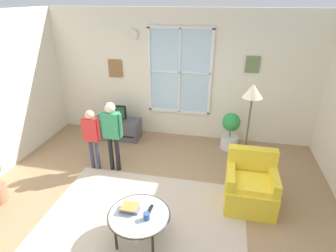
# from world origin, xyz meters

# --- Properties ---
(ground_plane) EXTENTS (6.47, 5.93, 0.02)m
(ground_plane) POSITION_xyz_m (0.00, 0.00, -0.01)
(ground_plane) COLOR #9E7A56
(back_wall) EXTENTS (5.87, 0.17, 2.83)m
(back_wall) POSITION_xyz_m (-0.00, 2.72, 1.42)
(back_wall) COLOR silver
(back_wall) RESTS_ON ground_plane
(area_rug) EXTENTS (2.99, 2.00, 0.01)m
(area_rug) POSITION_xyz_m (-0.04, -0.12, 0.00)
(area_rug) COLOR #C6B29E
(area_rug) RESTS_ON ground_plane
(tv_stand) EXTENTS (1.07, 0.46, 0.46)m
(tv_stand) POSITION_xyz_m (-1.38, 2.21, 0.23)
(tv_stand) COLOR #4C4C51
(tv_stand) RESTS_ON ground_plane
(television) EXTENTS (0.49, 0.08, 0.34)m
(television) POSITION_xyz_m (-1.38, 2.20, 0.65)
(television) COLOR #4C4C4C
(television) RESTS_ON tv_stand
(armchair) EXTENTS (0.76, 0.74, 0.87)m
(armchair) POSITION_xyz_m (1.51, 0.48, 0.33)
(armchair) COLOR yellow
(armchair) RESTS_ON ground_plane
(coffee_table) EXTENTS (0.84, 0.84, 0.42)m
(coffee_table) POSITION_xyz_m (0.02, -0.55, 0.39)
(coffee_table) COLOR #99B2B7
(coffee_table) RESTS_ON ground_plane
(book_stack) EXTENTS (0.25, 0.19, 0.07)m
(book_stack) POSITION_xyz_m (-0.13, -0.50, 0.45)
(book_stack) COLOR #695DAE
(book_stack) RESTS_ON coffee_table
(cup) EXTENTS (0.09, 0.09, 0.10)m
(cup) POSITION_xyz_m (0.14, -0.61, 0.47)
(cup) COLOR #334C8C
(cup) RESTS_ON coffee_table
(remote_near_books) EXTENTS (0.05, 0.14, 0.02)m
(remote_near_books) POSITION_xyz_m (0.14, -0.43, 0.43)
(remote_near_books) COLOR black
(remote_near_books) RESTS_ON coffee_table
(person_red_shirt) EXTENTS (0.36, 0.17, 1.21)m
(person_red_shirt) POSITION_xyz_m (-1.32, 0.91, 0.76)
(person_red_shirt) COLOR #333851
(person_red_shirt) RESTS_ON ground_plane
(person_green_shirt) EXTENTS (0.41, 0.19, 1.37)m
(person_green_shirt) POSITION_xyz_m (-0.94, 0.95, 0.86)
(person_green_shirt) COLOR black
(person_green_shirt) RESTS_ON ground_plane
(potted_plant_by_window) EXTENTS (0.38, 0.38, 0.81)m
(potted_plant_by_window) POSITION_xyz_m (1.18, 2.25, 0.42)
(potted_plant_by_window) COLOR silver
(potted_plant_by_window) RESTS_ON ground_plane
(floor_lamp) EXTENTS (0.32, 0.32, 1.78)m
(floor_lamp) POSITION_xyz_m (1.42, 1.14, 1.49)
(floor_lamp) COLOR black
(floor_lamp) RESTS_ON ground_plane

